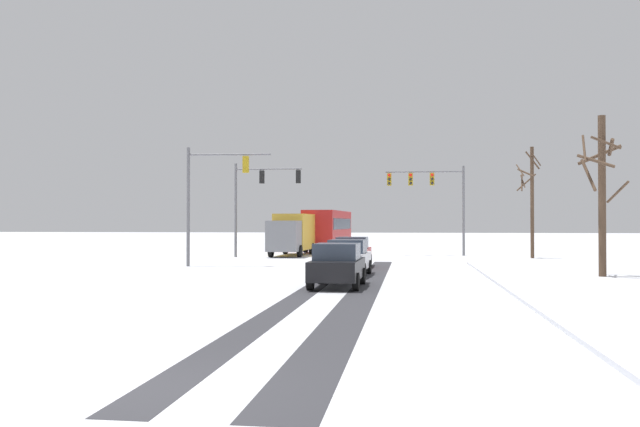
{
  "coord_description": "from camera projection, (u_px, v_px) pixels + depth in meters",
  "views": [
    {
      "loc": [
        4.04,
        -9.09,
        2.38
      ],
      "look_at": [
        0.0,
        20.9,
        2.8
      ],
      "focal_mm": 37.28,
      "sensor_mm": 36.0,
      "label": 1
    }
  ],
  "objects": [
    {
      "name": "traffic_signal_near_left",
      "position": [
        210.0,
        187.0,
        36.2
      ],
      "size": [
        4.62,
        0.55,
        6.5
      ],
      "color": "slate",
      "rests_on": "ground"
    },
    {
      "name": "traffic_signal_far_right",
      "position": [
        432.0,
        190.0,
        48.24
      ],
      "size": [
        5.72,
        0.53,
        6.5
      ],
      "color": "slate",
      "rests_on": "ground"
    },
    {
      "name": "car_black_third",
      "position": [
        337.0,
        265.0,
        24.46
      ],
      "size": [
        1.89,
        4.13,
        1.62
      ],
      "color": "black",
      "rests_on": "ground"
    },
    {
      "name": "wheel_track_left_lane",
      "position": [
        313.0,
        288.0,
        24.24
      ],
      "size": [
        0.8,
        32.85,
        0.01
      ],
      "primitive_type": "cube",
      "color": "#38383D",
      "rests_on": "ground"
    },
    {
      "name": "bare_tree_sidewalk_far",
      "position": [
        531.0,
        197.0,
        44.52
      ],
      "size": [
        1.54,
        1.93,
        7.48
      ],
      "color": "#4C3828",
      "rests_on": "ground"
    },
    {
      "name": "car_red_lead",
      "position": [
        353.0,
        252.0,
        35.29
      ],
      "size": [
        1.88,
        4.13,
        1.62
      ],
      "color": "red",
      "rests_on": "ground"
    },
    {
      "name": "sidewalk_kerb_right",
      "position": [
        574.0,
        294.0,
        21.59
      ],
      "size": [
        4.0,
        32.85,
        0.12
      ],
      "primitive_type": "cube",
      "color": "white",
      "rests_on": "ground"
    },
    {
      "name": "ground_plane",
      "position": [
        126.0,
        388.0,
        9.52
      ],
      "size": [
        300.0,
        300.0,
        0.0
      ],
      "primitive_type": "plane",
      "color": "silver"
    },
    {
      "name": "bare_tree_sidewalk_mid",
      "position": [
        601.0,
        189.0,
        29.4
      ],
      "size": [
        2.23,
        2.28,
        7.14
      ],
      "color": "#4C3828",
      "rests_on": "ground"
    },
    {
      "name": "wheel_track_right_lane",
      "position": [
        366.0,
        288.0,
        23.99
      ],
      "size": [
        1.05,
        32.85,
        0.01
      ],
      "primitive_type": "cube",
      "color": "#38383D",
      "rests_on": "ground"
    },
    {
      "name": "car_white_second",
      "position": [
        348.0,
        257.0,
        29.8
      ],
      "size": [
        1.95,
        4.16,
        1.62
      ],
      "color": "silver",
      "rests_on": "ground"
    },
    {
      "name": "bus_oncoming",
      "position": [
        328.0,
        227.0,
        56.68
      ],
      "size": [
        3.03,
        11.1,
        3.38
      ],
      "color": "#B21E1E",
      "rests_on": "ground"
    },
    {
      "name": "box_truck_delivery",
      "position": [
        292.0,
        233.0,
        48.07
      ],
      "size": [
        2.46,
        7.46,
        3.02
      ],
      "color": "slate",
      "rests_on": "ground"
    },
    {
      "name": "traffic_signal_far_left",
      "position": [
        258.0,
        191.0,
        46.01
      ],
      "size": [
        4.73,
        0.43,
        6.5
      ],
      "color": "slate",
      "rests_on": "ground"
    }
  ]
}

